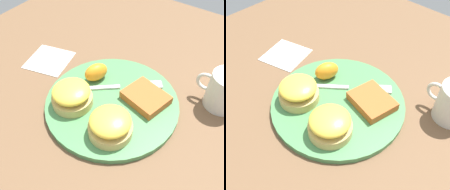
# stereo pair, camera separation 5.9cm
# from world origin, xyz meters

# --- Properties ---
(ground_plane) EXTENTS (1.10, 1.10, 0.00)m
(ground_plane) POSITION_xyz_m (0.00, 0.00, 0.00)
(ground_plane) COLOR brown
(plate) EXTENTS (0.31, 0.31, 0.01)m
(plate) POSITION_xyz_m (0.00, 0.00, 0.01)
(plate) COLOR #47844C
(plate) RESTS_ON ground_plane
(sandwich_benedict_left) EXTENTS (0.09, 0.09, 0.05)m
(sandwich_benedict_left) POSITION_xyz_m (0.07, 0.06, 0.04)
(sandwich_benedict_left) COLOR tan
(sandwich_benedict_left) RESTS_ON plate
(sandwich_benedict_right) EXTENTS (0.09, 0.09, 0.05)m
(sandwich_benedict_right) POSITION_xyz_m (-0.05, 0.07, 0.04)
(sandwich_benedict_right) COLOR tan
(sandwich_benedict_right) RESTS_ON plate
(hashbrown_patty) EXTENTS (0.11, 0.10, 0.02)m
(hashbrown_patty) POSITION_xyz_m (-0.06, -0.05, 0.02)
(hashbrown_patty) COLOR #B85927
(hashbrown_patty) RESTS_ON plate
(orange_wedge) EXTENTS (0.06, 0.07, 0.04)m
(orange_wedge) POSITION_xyz_m (0.08, -0.04, 0.04)
(orange_wedge) COLOR orange
(orange_wedge) RESTS_ON plate
(fork) EXTENTS (0.18, 0.15, 0.00)m
(fork) POSITION_xyz_m (0.00, -0.05, 0.02)
(fork) COLOR silver
(fork) RESTS_ON plate
(napkin) EXTENTS (0.13, 0.13, 0.00)m
(napkin) POSITION_xyz_m (0.24, -0.03, 0.00)
(napkin) COLOR white
(napkin) RESTS_ON ground_plane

